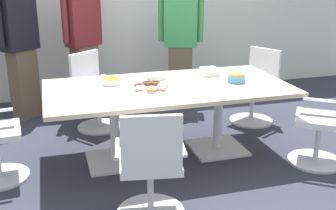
% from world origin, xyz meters
% --- Properties ---
extents(ground_plane, '(10.00, 10.00, 0.01)m').
position_xyz_m(ground_plane, '(0.00, 0.00, -0.01)').
color(ground_plane, '#2D303D').
extents(back_wall, '(8.00, 0.10, 2.80)m').
position_xyz_m(back_wall, '(0.00, 2.40, 1.40)').
color(back_wall, silver).
rests_on(back_wall, ground).
extents(conference_table, '(2.40, 1.20, 0.75)m').
position_xyz_m(conference_table, '(0.00, 0.00, 0.63)').
color(conference_table, '#CCB793').
rests_on(conference_table, ground).
extents(office_chair_1, '(0.63, 0.63, 0.91)m').
position_xyz_m(office_chair_1, '(-0.45, -1.07, 0.41)').
color(office_chair_1, silver).
rests_on(office_chair_1, ground).
extents(office_chair_2, '(0.75, 0.75, 0.91)m').
position_xyz_m(office_chair_2, '(1.42, -0.61, 0.41)').
color(office_chair_2, silver).
rests_on(office_chair_2, ground).
extents(office_chair_3, '(0.72, 0.72, 0.91)m').
position_xyz_m(office_chair_3, '(1.34, 0.68, 0.41)').
color(office_chair_3, silver).
rests_on(office_chair_3, ground).
extents(office_chair_4, '(0.76, 0.76, 0.91)m').
position_xyz_m(office_chair_4, '(-0.61, 1.03, 0.41)').
color(office_chair_4, silver).
rests_on(office_chair_4, ground).
extents(person_standing_0, '(0.50, 0.47, 1.86)m').
position_xyz_m(person_standing_0, '(-1.43, 1.61, 0.98)').
color(person_standing_0, brown).
rests_on(person_standing_0, ground).
extents(person_standing_1, '(0.56, 0.42, 1.87)m').
position_xyz_m(person_standing_1, '(-0.66, 1.66, 0.99)').
color(person_standing_1, brown).
rests_on(person_standing_1, ground).
extents(person_standing_2, '(0.60, 0.37, 1.75)m').
position_xyz_m(person_standing_2, '(0.64, 1.57, 0.91)').
color(person_standing_2, brown).
rests_on(person_standing_2, ground).
extents(snack_bowl_chips_orange, '(0.20, 0.20, 0.08)m').
position_xyz_m(snack_bowl_chips_orange, '(-0.52, 0.22, 0.79)').
color(snack_bowl_chips_orange, white).
rests_on(snack_bowl_chips_orange, conference_table).
extents(snack_bowl_pretzels, '(0.18, 0.18, 0.10)m').
position_xyz_m(snack_bowl_pretzels, '(0.71, -0.06, 0.80)').
color(snack_bowl_pretzels, '#4C9EC6').
rests_on(snack_bowl_pretzels, conference_table).
extents(donut_platter, '(0.34, 0.34, 0.04)m').
position_xyz_m(donut_platter, '(-0.18, -0.05, 0.77)').
color(donut_platter, white).
rests_on(donut_platter, conference_table).
extents(plate_stack, '(0.21, 0.21, 0.05)m').
position_xyz_m(plate_stack, '(-0.04, 0.30, 0.77)').
color(plate_stack, white).
rests_on(plate_stack, conference_table).
extents(napkin_pile, '(0.18, 0.18, 0.08)m').
position_xyz_m(napkin_pile, '(0.55, 0.29, 0.79)').
color(napkin_pile, white).
rests_on(napkin_pile, conference_table).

